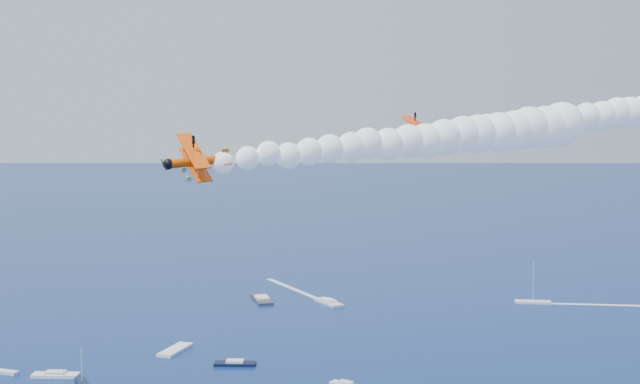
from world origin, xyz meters
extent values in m
cube|color=#0E1A32|center=(-42.37, 95.92, 0.35)|extent=(3.91, 7.11, 0.70)
cube|color=silver|center=(25.55, 164.13, 0.35)|extent=(7.85, 13.41, 0.70)
cube|color=silver|center=(88.29, 153.23, 0.35)|extent=(11.55, 6.57, 0.70)
cube|color=#303440|center=(5.61, 172.05, 0.35)|extent=(6.00, 15.34, 0.70)
cube|color=silver|center=(-60.26, 106.74, 0.35)|extent=(6.30, 4.77, 0.70)
cube|color=black|center=(-8.28, 103.94, 0.35)|extent=(10.16, 5.08, 0.70)
cube|color=white|center=(-48.76, 102.35, 0.35)|extent=(10.81, 5.42, 0.70)
cube|color=white|center=(-22.00, 118.53, 0.35)|extent=(9.22, 12.51, 0.70)
cube|color=white|center=(17.68, 188.26, 0.03)|extent=(13.68, 36.75, 0.04)
cube|color=white|center=(111.73, 146.11, 0.03)|extent=(36.94, 12.96, 0.04)
camera|label=1|loc=(-23.27, -92.96, 59.34)|focal=48.07mm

